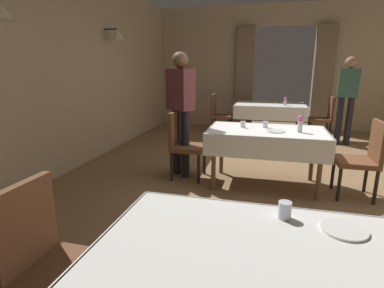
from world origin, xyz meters
name	(u,v)px	position (x,y,z in m)	size (l,w,h in m)	color
ground	(287,189)	(0.00, 0.00, 0.00)	(10.08, 10.08, 0.00)	olive
wall_left	(60,68)	(-3.20, 0.00, 1.50)	(0.49, 8.40, 3.00)	tan
wall_back	(283,68)	(0.00, 4.18, 1.51)	(6.40, 0.27, 3.00)	tan
dining_table_near	(268,278)	(-0.25, -2.66, 0.66)	(1.54, 1.04, 0.75)	brown
dining_table_mid	(266,137)	(-0.29, 0.07, 0.65)	(1.48, 0.88, 0.75)	brown
dining_table_far	(270,108)	(-0.26, 2.95, 0.66)	(1.49, 1.03, 0.75)	brown
chair_near_left	(47,258)	(-1.40, -2.61, 0.52)	(0.44, 0.44, 0.93)	black
chair_mid_right	(364,156)	(0.83, -0.04, 0.52)	(0.44, 0.44, 0.93)	black
chair_mid_left	(183,142)	(-1.42, 0.10, 0.52)	(0.44, 0.44, 0.93)	black
chair_far_right	(324,116)	(0.87, 3.02, 0.52)	(0.44, 0.44, 0.93)	black
chair_far_left	(219,113)	(-1.39, 2.95, 0.52)	(0.44, 0.44, 0.93)	black
plate_near_a	(344,229)	(0.10, -2.35, 0.76)	(0.22, 0.22, 0.01)	white
glass_near_b	(285,210)	(-0.18, -2.29, 0.80)	(0.07, 0.07, 0.09)	silver
flower_vase_mid	(300,123)	(0.09, 0.00, 0.86)	(0.07, 0.07, 0.21)	silver
plate_mid_b	(275,131)	(-0.19, -0.04, 0.76)	(0.23, 0.23, 0.01)	white
glass_mid_c	(243,124)	(-0.60, 0.13, 0.79)	(0.07, 0.07, 0.08)	silver
glass_mid_d	(265,124)	(-0.32, 0.20, 0.79)	(0.07, 0.07, 0.08)	silver
flower_vase_far	(285,101)	(0.04, 2.78, 0.84)	(0.07, 0.07, 0.17)	silver
plate_far_b	(275,103)	(-0.15, 3.13, 0.76)	(0.19, 0.19, 0.01)	white
person_waiter_by_doorway	(347,93)	(1.18, 2.69, 1.02)	(0.39, 0.27, 1.72)	black
person_diner_standing_aside	(181,104)	(-1.46, 0.16, 1.02)	(0.42, 0.37, 1.72)	black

